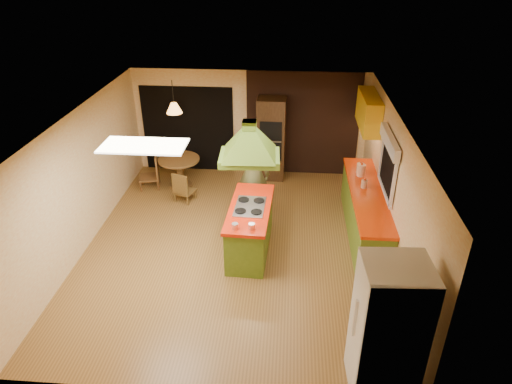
# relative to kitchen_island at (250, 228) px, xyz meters

# --- Properties ---
(ground) EXTENTS (6.50, 6.50, 0.00)m
(ground) POSITION_rel_kitchen_island_xyz_m (-0.30, 0.10, -0.46)
(ground) COLOR olive
(ground) RESTS_ON ground
(room_walls) EXTENTS (5.50, 6.50, 6.50)m
(room_walls) POSITION_rel_kitchen_island_xyz_m (-0.30, 0.10, 0.79)
(room_walls) COLOR beige
(room_walls) RESTS_ON ground
(ceiling_plane) EXTENTS (6.50, 6.50, 0.00)m
(ceiling_plane) POSITION_rel_kitchen_island_xyz_m (-0.30, 0.10, 2.04)
(ceiling_plane) COLOR silver
(ceiling_plane) RESTS_ON room_walls
(brick_panel) EXTENTS (2.64, 0.03, 2.50)m
(brick_panel) POSITION_rel_kitchen_island_xyz_m (0.95, 3.33, 0.79)
(brick_panel) COLOR #381E14
(brick_panel) RESTS_ON ground
(nook_opening) EXTENTS (2.20, 0.03, 2.10)m
(nook_opening) POSITION_rel_kitchen_island_xyz_m (-1.80, 3.33, 0.59)
(nook_opening) COLOR black
(nook_opening) RESTS_ON ground
(right_counter) EXTENTS (0.62, 3.05, 0.92)m
(right_counter) POSITION_rel_kitchen_island_xyz_m (2.15, 0.70, 0.01)
(right_counter) COLOR olive
(right_counter) RESTS_ON ground
(upper_cabinets) EXTENTS (0.34, 1.40, 0.70)m
(upper_cabinets) POSITION_rel_kitchen_island_xyz_m (2.27, 2.30, 1.49)
(upper_cabinets) COLOR yellow
(upper_cabinets) RESTS_ON room_walls
(window_right) EXTENTS (0.12, 1.35, 1.06)m
(window_right) POSITION_rel_kitchen_island_xyz_m (2.40, 0.50, 1.31)
(window_right) COLOR black
(window_right) RESTS_ON room_walls
(fluor_panel) EXTENTS (1.20, 0.60, 0.03)m
(fluor_panel) POSITION_rel_kitchen_island_xyz_m (-1.40, -1.10, 2.03)
(fluor_panel) COLOR white
(fluor_panel) RESTS_ON ceiling_plane
(kitchen_island) EXTENTS (0.79, 1.82, 0.92)m
(kitchen_island) POSITION_rel_kitchen_island_xyz_m (0.00, 0.00, 0.00)
(kitchen_island) COLOR #57761D
(kitchen_island) RESTS_ON ground
(range_hood) EXTENTS (1.03, 0.77, 0.79)m
(range_hood) POSITION_rel_kitchen_island_xyz_m (-0.00, -0.00, 1.80)
(range_hood) COLOR #55741D
(range_hood) RESTS_ON ceiling_plane
(man) EXTENTS (0.77, 0.58, 1.90)m
(man) POSITION_rel_kitchen_island_xyz_m (-0.05, 1.25, 0.49)
(man) COLOR brown
(man) RESTS_ON ground
(refrigerator) EXTENTS (0.81, 0.77, 1.88)m
(refrigerator) POSITION_rel_kitchen_island_xyz_m (1.91, -2.82, 0.48)
(refrigerator) COLOR white
(refrigerator) RESTS_ON ground
(wall_oven) EXTENTS (0.66, 0.62, 1.96)m
(wall_oven) POSITION_rel_kitchen_island_xyz_m (0.23, 3.04, 0.52)
(wall_oven) COLOR #432A15
(wall_oven) RESTS_ON ground
(dining_table) EXTENTS (0.94, 0.94, 0.71)m
(dining_table) POSITION_rel_kitchen_island_xyz_m (-1.84, 2.36, 0.04)
(dining_table) COLOR brown
(dining_table) RESTS_ON ground
(chair_left) EXTENTS (0.53, 0.53, 0.81)m
(chair_left) POSITION_rel_kitchen_island_xyz_m (-2.54, 2.26, -0.05)
(chair_left) COLOR brown
(chair_left) RESTS_ON ground
(chair_near) EXTENTS (0.49, 0.49, 0.70)m
(chair_near) POSITION_rel_kitchen_island_xyz_m (-1.59, 1.71, -0.10)
(chair_near) COLOR brown
(chair_near) RESTS_ON ground
(pendant_lamp) EXTENTS (0.42, 0.42, 0.22)m
(pendant_lamp) POSITION_rel_kitchen_island_xyz_m (-1.84, 2.36, 1.44)
(pendant_lamp) COLOR #FF9E3F
(pendant_lamp) RESTS_ON ceiling_plane
(canister_large) EXTENTS (0.19, 0.19, 0.24)m
(canister_large) POSITION_rel_kitchen_island_xyz_m (2.10, 1.37, 0.58)
(canister_large) COLOR #FFE9CD
(canister_large) RESTS_ON right_counter
(canister_medium) EXTENTS (0.19, 0.19, 0.21)m
(canister_medium) POSITION_rel_kitchen_island_xyz_m (2.10, 1.49, 0.57)
(canister_medium) COLOR beige
(canister_medium) RESTS_ON right_counter
(canister_small) EXTENTS (0.15, 0.15, 0.16)m
(canister_small) POSITION_rel_kitchen_island_xyz_m (2.10, 0.86, 0.54)
(canister_small) COLOR beige
(canister_small) RESTS_ON right_counter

